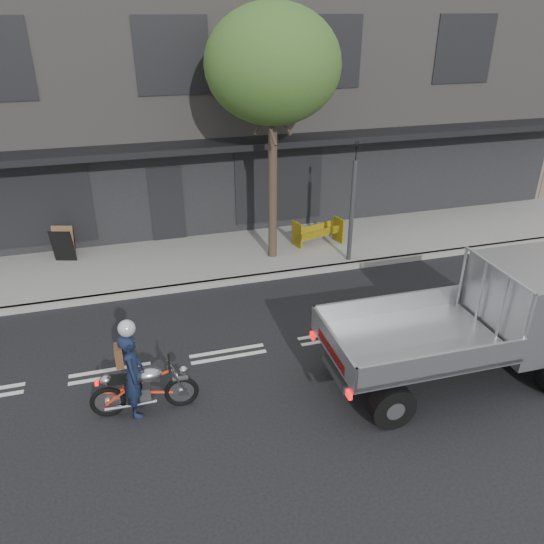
{
  "coord_description": "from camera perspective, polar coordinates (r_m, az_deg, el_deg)",
  "views": [
    {
      "loc": [
        -1.67,
        -9.13,
        6.56
      ],
      "look_at": [
        1.11,
        0.5,
        1.55
      ],
      "focal_mm": 35.0,
      "sensor_mm": 36.0,
      "label": 1
    }
  ],
  "objects": [
    {
      "name": "motorcycle",
      "position": [
        9.91,
        -13.6,
        -11.97
      ],
      "size": [
        1.93,
        0.56,
        0.99
      ],
      "rotation": [
        0.0,
        0.0,
        -0.06
      ],
      "color": "black",
      "rests_on": "ground"
    },
    {
      "name": "building_main",
      "position": [
        20.66,
        -12.02,
        18.93
      ],
      "size": [
        26.0,
        10.0,
        8.0
      ],
      "primitive_type": "cube",
      "color": "slate",
      "rests_on": "ground"
    },
    {
      "name": "sandwich_board",
      "position": [
        15.83,
        -21.6,
        2.59
      ],
      "size": [
        0.69,
        0.55,
        0.95
      ],
      "primitive_type": null,
      "rotation": [
        0.0,
        0.0,
        -0.29
      ],
      "color": "black",
      "rests_on": "sidewalk"
    },
    {
      "name": "kerb",
      "position": [
        13.94,
        -7.38,
        -1.38
      ],
      "size": [
        32.0,
        0.2,
        0.15
      ],
      "primitive_type": "cube",
      "color": "gray",
      "rests_on": "ground"
    },
    {
      "name": "sidewalk",
      "position": [
        15.37,
        -8.37,
        1.31
      ],
      "size": [
        32.0,
        3.2,
        0.15
      ],
      "primitive_type": "cube",
      "color": "gray",
      "rests_on": "ground"
    },
    {
      "name": "ground",
      "position": [
        11.37,
        -4.75,
        -8.79
      ],
      "size": [
        80.0,
        80.0,
        0.0
      ],
      "primitive_type": "plane",
      "color": "black",
      "rests_on": "ground"
    },
    {
      "name": "traffic_light_pole",
      "position": [
        14.64,
        8.6,
        6.68
      ],
      "size": [
        0.12,
        0.12,
        3.5
      ],
      "color": "#2D2D30",
      "rests_on": "ground"
    },
    {
      "name": "rider",
      "position": [
        9.72,
        -14.7,
        -10.63
      ],
      "size": [
        0.43,
        0.62,
        1.65
      ],
      "primitive_type": "imported",
      "rotation": [
        0.0,
        0.0,
        1.51
      ],
      "color": "#121B33",
      "rests_on": "ground"
    },
    {
      "name": "street_tree",
      "position": [
        13.94,
        0.07,
        21.29
      ],
      "size": [
        3.4,
        3.4,
        6.74
      ],
      "color": "#382B21",
      "rests_on": "ground"
    },
    {
      "name": "flatbed_ute",
      "position": [
        11.21,
        24.38,
        -3.78
      ],
      "size": [
        5.1,
        2.17,
        2.35
      ],
      "rotation": [
        0.0,
        0.0,
        -0.01
      ],
      "color": "black",
      "rests_on": "ground"
    },
    {
      "name": "construction_barrier",
      "position": [
        15.79,
        5.23,
        4.07
      ],
      "size": [
        1.52,
        0.96,
        0.79
      ],
      "primitive_type": null,
      "rotation": [
        0.0,
        0.0,
        0.3
      ],
      "color": "yellow",
      "rests_on": "sidewalk"
    }
  ]
}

